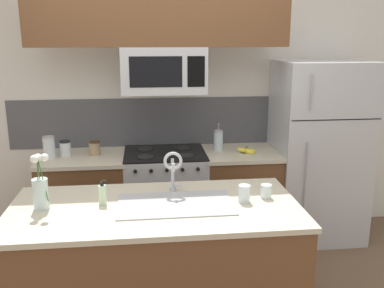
{
  "coord_description": "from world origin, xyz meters",
  "views": [
    {
      "loc": [
        -0.18,
        -2.98,
        2.0
      ],
      "look_at": [
        0.19,
        0.27,
        1.16
      ],
      "focal_mm": 40.0,
      "sensor_mm": 36.0,
      "label": 1
    }
  ],
  "objects": [
    {
      "name": "island_counter",
      "position": [
        -0.13,
        -0.35,
        0.46
      ],
      "size": [
        1.9,
        0.91,
        0.91
      ],
      "color": "brown",
      "rests_on": "ground"
    },
    {
      "name": "stove_range",
      "position": [
        0.0,
        0.9,
        0.46
      ],
      "size": [
        0.76,
        0.64,
        0.93
      ],
      "color": "#B7BABF",
      "rests_on": "ground"
    },
    {
      "name": "banana_bunch",
      "position": [
        0.77,
        0.84,
        0.93
      ],
      "size": [
        0.19,
        0.16,
        0.08
      ],
      "color": "yellow",
      "rests_on": "back_counter_right"
    },
    {
      "name": "french_press",
      "position": [
        0.52,
        0.96,
        1.01
      ],
      "size": [
        0.09,
        0.09,
        0.27
      ],
      "color": "silver",
      "rests_on": "back_counter_right"
    },
    {
      "name": "refrigerator",
      "position": [
        1.51,
        0.92,
        0.88
      ],
      "size": [
        0.86,
        0.74,
        1.76
      ],
      "color": "#B7BABF",
      "rests_on": "ground"
    },
    {
      "name": "spare_glass",
      "position": [
        0.63,
        -0.29,
        0.96
      ],
      "size": [
        0.08,
        0.08,
        0.09
      ],
      "color": "silver",
      "rests_on": "island_counter"
    },
    {
      "name": "drinking_glass",
      "position": [
        0.47,
        -0.35,
        0.97
      ],
      "size": [
        0.08,
        0.08,
        0.12
      ],
      "color": "silver",
      "rests_on": "island_counter"
    },
    {
      "name": "back_counter_left",
      "position": [
        -0.76,
        0.9,
        0.46
      ],
      "size": [
        0.79,
        0.65,
        0.91
      ],
      "color": "brown",
      "rests_on": "ground"
    },
    {
      "name": "flower_vase",
      "position": [
        -0.85,
        -0.32,
        1.03
      ],
      "size": [
        0.13,
        0.11,
        0.38
      ],
      "color": "silver",
      "rests_on": "island_counter"
    },
    {
      "name": "rear_partition",
      "position": [
        0.3,
        1.28,
        1.3
      ],
      "size": [
        5.2,
        0.1,
        2.6
      ],
      "primitive_type": "cube",
      "color": "silver",
      "rests_on": "ground"
    },
    {
      "name": "sink_faucet",
      "position": [
        0.01,
        -0.13,
        1.11
      ],
      "size": [
        0.14,
        0.14,
        0.31
      ],
      "color": "#B7BABF",
      "rests_on": "island_counter"
    },
    {
      "name": "splash_band",
      "position": [
        0.0,
        1.22,
        1.15
      ],
      "size": [
        2.99,
        0.01,
        0.48
      ],
      "primitive_type": "cube",
      "color": "#4C4C51",
      "rests_on": "rear_partition"
    },
    {
      "name": "microwave",
      "position": [
        0.0,
        0.88,
        1.69
      ],
      "size": [
        0.74,
        0.4,
        0.41
      ],
      "color": "#B7BABF"
    },
    {
      "name": "back_counter_right",
      "position": [
        0.73,
        0.9,
        0.46
      ],
      "size": [
        0.73,
        0.65,
        0.91
      ],
      "color": "brown",
      "rests_on": "ground"
    },
    {
      "name": "storage_jar_tall",
      "position": [
        -1.04,
        0.87,
        1.01
      ],
      "size": [
        0.11,
        0.11,
        0.2
      ],
      "color": "silver",
      "rests_on": "back_counter_left"
    },
    {
      "name": "kitchen_sink",
      "position": [
        0.01,
        -0.35,
        0.84
      ],
      "size": [
        0.76,
        0.44,
        0.16
      ],
      "color": "#ADAFB5",
      "rests_on": "island_counter"
    },
    {
      "name": "storage_jar_medium",
      "position": [
        -0.91,
        0.93,
        0.98
      ],
      "size": [
        0.1,
        0.1,
        0.14
      ],
      "color": "silver",
      "rests_on": "back_counter_left"
    },
    {
      "name": "storage_jar_short",
      "position": [
        -0.65,
        0.93,
        0.97
      ],
      "size": [
        0.1,
        0.1,
        0.13
      ],
      "color": "#997F5B",
      "rests_on": "back_counter_left"
    },
    {
      "name": "upper_cabinet_band",
      "position": [
        -0.03,
        0.85,
        2.19
      ],
      "size": [
        2.22,
        0.34,
        0.6
      ],
      "primitive_type": "cube",
      "color": "brown"
    },
    {
      "name": "dish_soap_bottle",
      "position": [
        -0.47,
        -0.28,
        0.98
      ],
      "size": [
        0.06,
        0.05,
        0.16
      ],
      "color": "beige",
      "rests_on": "island_counter"
    }
  ]
}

